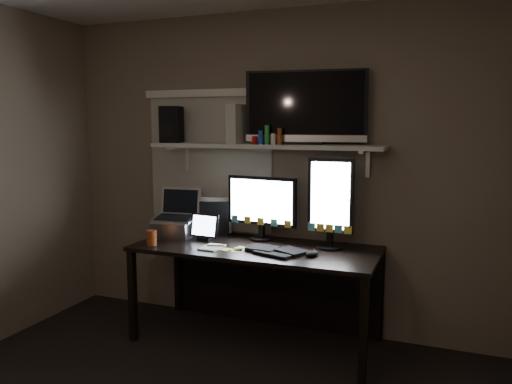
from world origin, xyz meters
The scene contains 18 objects.
back_wall centered at (0.00, 1.80, 1.25)m, with size 3.60×3.60×0.00m, color #6A5A4C.
window_blinds centered at (-0.55, 1.79, 1.30)m, with size 1.10×0.02×1.10m, color #B9B2A6.
desk centered at (0.00, 1.55, 0.55)m, with size 1.80×0.75×0.73m.
wall_shelf centered at (0.00, 1.62, 1.46)m, with size 1.80×0.35×0.03m, color beige.
monitor_landscape centered at (-0.03, 1.65, 0.98)m, with size 0.58×0.06×0.51m, color black.
monitor_portrait centered at (0.52, 1.58, 1.07)m, with size 0.34×0.06×0.67m, color black.
keyboard centered at (0.20, 1.34, 0.74)m, with size 0.43×0.17×0.03m, color black.
mouse centered at (0.46, 1.32, 0.75)m, with size 0.07×0.11×0.04m, color black.
notepad centered at (-0.28, 1.27, 0.74)m, with size 0.14×0.19×0.01m, color beige.
tablet centered at (-0.44, 1.46, 0.84)m, with size 0.24×0.10×0.21m, color black.
file_sorter centered at (-0.45, 1.67, 0.88)m, with size 0.24×0.11×0.30m, color black.
laptop centered at (-0.72, 1.48, 0.92)m, with size 0.34×0.27×0.38m, color silver.
cup centered at (-0.74, 1.19, 0.79)m, with size 0.08×0.08×0.11m, color brown.
sticky_notes centered at (-0.17, 1.35, 0.73)m, with size 0.32×0.24×0.00m, color yellow, non-canonical shape.
tv centered at (0.30, 1.67, 1.75)m, with size 0.90×0.16×0.54m, color black.
game_console centered at (-0.23, 1.63, 1.63)m, with size 0.08×0.25×0.30m, color silver.
speaker centered at (-0.80, 1.61, 1.63)m, with size 0.16×0.19×0.29m, color black.
bottles centered at (0.04, 1.57, 1.55)m, with size 0.22×0.05×0.14m, color #A50F0C, non-canonical shape.
Camera 1 is at (1.32, -1.92, 1.64)m, focal length 35.00 mm.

